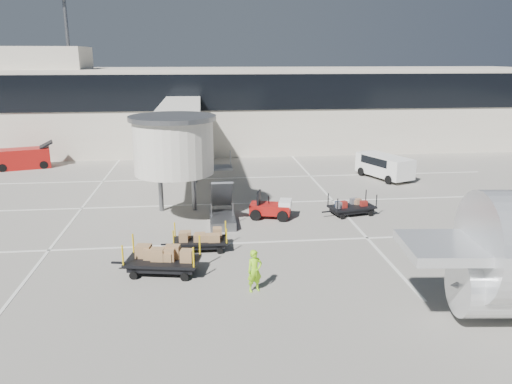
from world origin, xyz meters
TOP-DOWN VIEW (x-y plane):
  - ground at (0.00, 0.00)m, footprint 140.00×140.00m
  - lane_markings at (-0.67, 9.33)m, footprint 40.00×30.00m
  - terminal at (-0.35, 29.94)m, footprint 64.00×12.11m
  - jet_bridge at (-3.97, 12.26)m, footprint 5.70×20.40m
  - baggage_tug at (1.51, 5.94)m, footprint 2.59×2.03m
  - suitcase_cart at (6.34, 5.96)m, footprint 3.37×1.88m
  - box_cart_near at (-2.76, 1.28)m, footprint 3.23×1.33m
  - box_cart_far at (-4.29, -1.23)m, footprint 3.96×2.11m
  - ground_worker at (-0.46, -3.38)m, footprint 0.74×0.61m
  - minivan at (11.45, 14.76)m, footprint 3.51×5.04m
  - belt_loader at (-17.44, 21.39)m, footprint 4.85×2.92m

SIDE VIEW (x-z plane):
  - ground at x=0.00m, z-range 0.00..0.00m
  - lane_markings at x=-0.67m, z-range 0.00..0.02m
  - suitcase_cart at x=6.34m, z-range -0.20..1.09m
  - box_cart_near at x=-2.76m, z-range -0.14..1.12m
  - baggage_tug at x=1.51m, z-range -0.21..1.35m
  - box_cart_far at x=-4.29m, z-range -0.18..1.34m
  - belt_loader at x=-17.44m, z-range -0.26..1.94m
  - ground_worker at x=-0.46m, z-range 0.00..1.75m
  - minivan at x=11.45m, z-range 0.18..1.95m
  - terminal at x=-0.35m, z-range -3.49..11.71m
  - jet_bridge at x=-3.97m, z-range 1.27..7.30m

